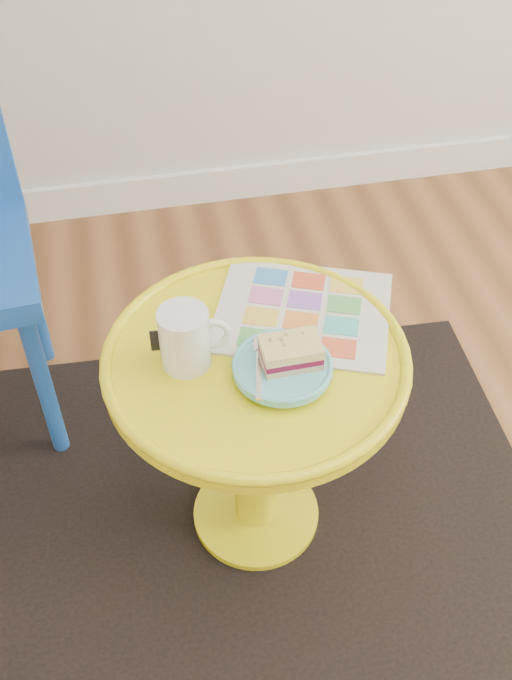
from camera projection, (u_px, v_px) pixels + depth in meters
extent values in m
cube|color=white|center=(358.00, 169.00, 2.66)|extent=(4.00, 0.02, 0.12)
cube|color=black|center=(256.00, 515.00, 1.72)|extent=(1.35, 1.16, 0.01)
cylinder|color=yellow|center=(256.00, 513.00, 1.72)|extent=(0.28, 0.28, 0.02)
cylinder|color=yellow|center=(256.00, 446.00, 1.54)|extent=(0.09, 0.09, 0.47)
cylinder|color=yellow|center=(256.00, 361.00, 1.37)|extent=(0.55, 0.55, 0.03)
cylinder|color=#1A51AF|center=(45.00, 388.00, 1.71)|extent=(0.04, 0.04, 0.44)
cylinder|color=#1A51AF|center=(32.00, 297.00, 1.94)|extent=(0.04, 0.04, 0.44)
cube|color=silver|center=(303.00, 312.00, 1.44)|extent=(0.40, 0.38, 0.01)
cylinder|color=white|center=(185.00, 338.00, 1.31)|extent=(0.09, 0.09, 0.12)
torus|color=white|center=(212.00, 334.00, 1.31)|extent=(0.07, 0.02, 0.07)
cylinder|color=#D1B78C|center=(183.00, 316.00, 1.27)|extent=(0.08, 0.08, 0.01)
cylinder|color=#63C8D2|center=(282.00, 371.00, 1.32)|extent=(0.07, 0.07, 0.01)
cylinder|color=#63C8D2|center=(282.00, 367.00, 1.31)|extent=(0.17, 0.17, 0.01)
cube|color=#D3BC8C|center=(290.00, 359.00, 1.31)|extent=(0.10, 0.07, 0.01)
cube|color=maroon|center=(291.00, 353.00, 1.30)|extent=(0.10, 0.07, 0.01)
cube|color=#EADB8C|center=(291.00, 347.00, 1.29)|extent=(0.10, 0.07, 0.02)
cube|color=silver|center=(259.00, 374.00, 1.29)|extent=(0.03, 0.11, 0.00)
cube|color=silver|center=(259.00, 345.00, 1.34)|extent=(0.03, 0.04, 0.00)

